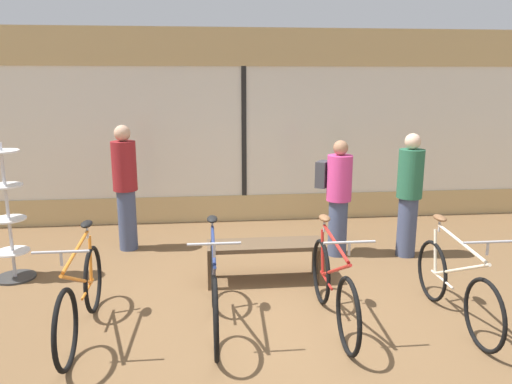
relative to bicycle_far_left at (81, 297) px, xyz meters
name	(u,v)px	position (x,y,z in m)	size (l,w,h in m)	color
ground_plane	(273,319)	(1.86, 0.13, -0.40)	(24.00, 24.00, 0.00)	brown
shop_back_wall	(244,126)	(1.86, 3.78, 1.24)	(12.00, 0.08, 3.20)	tan
bicycle_far_left	(81,297)	(0.00, 0.00, 0.00)	(0.46, 1.78, 1.04)	black
bicycle_left	(214,289)	(1.26, 0.01, 0.01)	(0.46, 1.78, 1.05)	black
bicycle_right	(333,287)	(2.44, -0.03, 0.00)	(0.46, 1.76, 1.04)	black
bicycle_far_right	(455,285)	(3.67, -0.09, -0.01)	(0.46, 1.73, 1.02)	black
accessory_rack	(9,225)	(-1.16, 1.52, 0.30)	(0.48, 0.48, 1.68)	#333333
display_bench	(266,250)	(1.90, 1.12, 0.00)	(1.40, 0.44, 0.49)	brown
customer_near_rack	(337,194)	(2.99, 1.94, 0.47)	(0.56, 0.51, 1.61)	#424C6B
customer_by_window	(125,185)	(0.08, 2.48, 0.55)	(0.48, 0.48, 1.79)	#424C6B
customer_mid_floor	(409,193)	(3.95, 1.80, 0.50)	(0.42, 0.42, 1.70)	#424C6B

